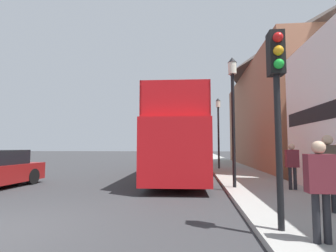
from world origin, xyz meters
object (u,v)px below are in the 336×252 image
(pedestrian_third, at_px, (292,162))
(tour_bus, at_px, (178,145))
(pedestrian_nearest, at_px, (320,181))
(lamp_post_nearest, at_px, (233,97))
(lamp_post_second, at_px, (218,120))
(pedestrian_second, at_px, (329,165))
(traffic_signal, at_px, (277,83))
(parked_car_ahead_of_bus, at_px, (194,158))

(pedestrian_third, bearing_deg, tour_bus, 133.92)
(pedestrian_nearest, distance_m, pedestrian_third, 5.59)
(lamp_post_nearest, height_order, lamp_post_second, same)
(lamp_post_nearest, bearing_deg, pedestrian_second, -66.11)
(lamp_post_second, bearing_deg, traffic_signal, -90.64)
(pedestrian_third, relative_size, traffic_signal, 0.44)
(pedestrian_nearest, xyz_separation_m, pedestrian_third, (1.49, 5.38, 0.01))
(tour_bus, distance_m, parked_car_ahead_of_bus, 9.36)
(pedestrian_second, xyz_separation_m, pedestrian_third, (0.36, 3.32, -0.10))
(parked_car_ahead_of_bus, relative_size, pedestrian_nearest, 2.57)
(pedestrian_second, height_order, lamp_post_second, lamp_post_second)
(pedestrian_second, height_order, pedestrian_third, pedestrian_second)
(tour_bus, bearing_deg, pedestrian_third, -48.13)
(parked_car_ahead_of_bus, height_order, traffic_signal, traffic_signal)
(pedestrian_third, xyz_separation_m, lamp_post_second, (-1.77, 9.04, 2.46))
(pedestrian_nearest, height_order, lamp_post_second, lamp_post_second)
(tour_bus, relative_size, lamp_post_nearest, 2.23)
(parked_car_ahead_of_bus, height_order, pedestrian_nearest, pedestrian_nearest)
(lamp_post_nearest, distance_m, lamp_post_second, 8.68)
(parked_car_ahead_of_bus, xyz_separation_m, lamp_post_nearest, (1.52, -13.42, 2.91))
(tour_bus, xyz_separation_m, pedestrian_nearest, (2.87, -9.91, -0.65))
(parked_car_ahead_of_bus, relative_size, pedestrian_second, 2.31)
(pedestrian_third, height_order, traffic_signal, traffic_signal)
(tour_bus, height_order, parked_car_ahead_of_bus, tour_bus)
(pedestrian_nearest, bearing_deg, pedestrian_third, 74.55)
(tour_bus, distance_m, pedestrian_second, 8.83)
(lamp_post_nearest, bearing_deg, pedestrian_third, -10.37)
(pedestrian_second, xyz_separation_m, lamp_post_nearest, (-1.63, 3.69, 2.36))
(pedestrian_nearest, relative_size, pedestrian_third, 0.99)
(pedestrian_second, bearing_deg, pedestrian_third, 83.88)
(tour_bus, distance_m, pedestrian_third, 6.32)
(pedestrian_third, relative_size, lamp_post_nearest, 0.32)
(traffic_signal, bearing_deg, pedestrian_third, 68.16)
(pedestrian_nearest, bearing_deg, traffic_signal, 126.44)
(traffic_signal, xyz_separation_m, lamp_post_second, (0.16, 13.84, 0.70))
(parked_car_ahead_of_bus, height_order, lamp_post_second, lamp_post_second)
(pedestrian_second, bearing_deg, tour_bus, 117.02)
(tour_bus, xyz_separation_m, lamp_post_nearest, (2.37, -4.16, 1.81))
(pedestrian_second, bearing_deg, traffic_signal, -136.77)
(traffic_signal, relative_size, lamp_post_second, 0.74)
(parked_car_ahead_of_bus, distance_m, lamp_post_nearest, 13.81)
(tour_bus, relative_size, traffic_signal, 2.99)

